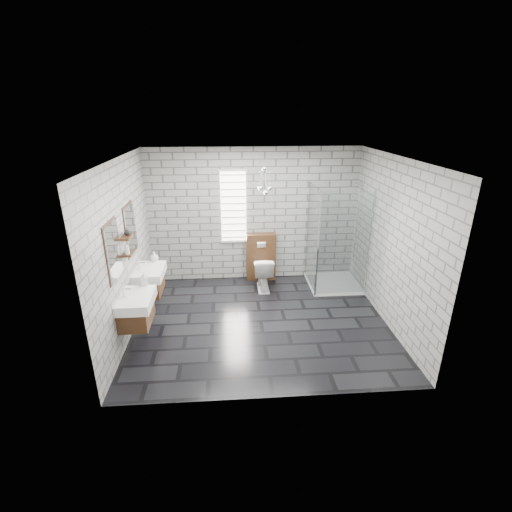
{
  "coord_description": "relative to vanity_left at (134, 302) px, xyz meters",
  "views": [
    {
      "loc": [
        -0.49,
        -5.42,
        3.36
      ],
      "look_at": [
        -0.06,
        0.35,
        1.05
      ],
      "focal_mm": 26.0,
      "sensor_mm": 36.0,
      "label": 1
    }
  ],
  "objects": [
    {
      "name": "wall_front",
      "position": [
        1.91,
        -1.25,
        0.59
      ],
      "size": [
        4.2,
        0.02,
        2.7
      ],
      "primitive_type": "cube",
      "color": "gray",
      "rests_on": "floor"
    },
    {
      "name": "wall_left",
      "position": [
        -0.2,
        0.56,
        0.59
      ],
      "size": [
        0.02,
        3.6,
        2.7
      ],
      "primitive_type": "cube",
      "color": "gray",
      "rests_on": "floor"
    },
    {
      "name": "cistern_panel",
      "position": [
        2.05,
        2.26,
        -0.26
      ],
      "size": [
        0.6,
        0.2,
        1.0
      ],
      "primitive_type": "cube",
      "color": "#4B2D17",
      "rests_on": "floor"
    },
    {
      "name": "soap_bottle_b",
      "position": [
        0.08,
        1.32,
        0.18
      ],
      "size": [
        0.14,
        0.14,
        0.18
      ],
      "primitive_type": "imported",
      "rotation": [
        0.0,
        0.0,
        0.04
      ],
      "color": "#B2B2B2",
      "rests_on": "vanity_right"
    },
    {
      "name": "vanity_right",
      "position": [
        0.0,
        0.99,
        0.0
      ],
      "size": [
        0.47,
        0.7,
        1.57
      ],
      "color": "#4B2D17",
      "rests_on": "wall_left"
    },
    {
      "name": "soap_bottle_c",
      "position": [
        -0.11,
        0.41,
        0.68
      ],
      "size": [
        0.1,
        0.1,
        0.2
      ],
      "primitive_type": "imported",
      "rotation": [
        0.0,
        0.0,
        -0.37
      ],
      "color": "#B2B2B2",
      "rests_on": "shelf_lower"
    },
    {
      "name": "pendant_cluster",
      "position": [
        2.08,
        1.92,
        1.31
      ],
      "size": [
        0.28,
        0.27,
        0.82
      ],
      "color": "silver",
      "rests_on": "ceiling"
    },
    {
      "name": "shower_enclosure",
      "position": [
        3.41,
        1.74,
        -0.25
      ],
      "size": [
        1.0,
        1.0,
        2.03
      ],
      "color": "white",
      "rests_on": "floor"
    },
    {
      "name": "soap_bottle_a",
      "position": [
        0.1,
        0.34,
        0.2
      ],
      "size": [
        0.11,
        0.12,
        0.22
      ],
      "primitive_type": "imported",
      "rotation": [
        0.0,
        0.0,
        0.2
      ],
      "color": "#B2B2B2",
      "rests_on": "vanity_left"
    },
    {
      "name": "wall_back",
      "position": [
        1.91,
        2.37,
        0.59
      ],
      "size": [
        4.2,
        0.02,
        2.7
      ],
      "primitive_type": "cube",
      "color": "gray",
      "rests_on": "floor"
    },
    {
      "name": "toilet",
      "position": [
        2.05,
        1.8,
        -0.41
      ],
      "size": [
        0.39,
        0.67,
        0.68
      ],
      "primitive_type": "imported",
      "rotation": [
        0.0,
        0.0,
        3.13
      ],
      "color": "white",
      "rests_on": "floor"
    },
    {
      "name": "shelf_lower",
      "position": [
        -0.12,
        0.51,
        0.56
      ],
      "size": [
        0.14,
        0.3,
        0.03
      ],
      "primitive_type": "cube",
      "color": "#4B2D17",
      "rests_on": "wall_left"
    },
    {
      "name": "shelf_upper",
      "position": [
        -0.12,
        0.51,
        0.82
      ],
      "size": [
        0.14,
        0.3,
        0.03
      ],
      "primitive_type": "cube",
      "color": "#4B2D17",
      "rests_on": "wall_left"
    },
    {
      "name": "wall_right",
      "position": [
        4.02,
        0.56,
        0.59
      ],
      "size": [
        0.02,
        3.6,
        2.7
      ],
      "primitive_type": "cube",
      "color": "gray",
      "rests_on": "floor"
    },
    {
      "name": "vanity_left",
      "position": [
        0.0,
        0.0,
        0.0
      ],
      "size": [
        0.47,
        0.7,
        1.57
      ],
      "color": "#4B2D17",
      "rests_on": "wall_left"
    },
    {
      "name": "ceiling",
      "position": [
        1.91,
        0.56,
        1.95
      ],
      "size": [
        4.2,
        3.6,
        0.02
      ],
      "primitive_type": "cube",
      "color": "white",
      "rests_on": "wall_back"
    },
    {
      "name": "flush_plate",
      "position": [
        2.05,
        2.15,
        0.04
      ],
      "size": [
        0.18,
        0.01,
        0.12
      ],
      "primitive_type": "cube",
      "color": "silver",
      "rests_on": "cistern_panel"
    },
    {
      "name": "window",
      "position": [
        1.51,
        2.34,
        0.79
      ],
      "size": [
        0.56,
        0.05,
        1.48
      ],
      "color": "white",
      "rests_on": "wall_back"
    },
    {
      "name": "vase",
      "position": [
        -0.11,
        0.55,
        0.89
      ],
      "size": [
        0.1,
        0.1,
        0.1
      ],
      "primitive_type": "imported",
      "rotation": [
        0.0,
        0.0,
        -0.03
      ],
      "color": "#B2B2B2",
      "rests_on": "shelf_upper"
    },
    {
      "name": "floor",
      "position": [
        1.91,
        0.56,
        -0.77
      ],
      "size": [
        4.2,
        3.6,
        0.02
      ],
      "primitive_type": "cube",
      "color": "black",
      "rests_on": "ground"
    }
  ]
}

